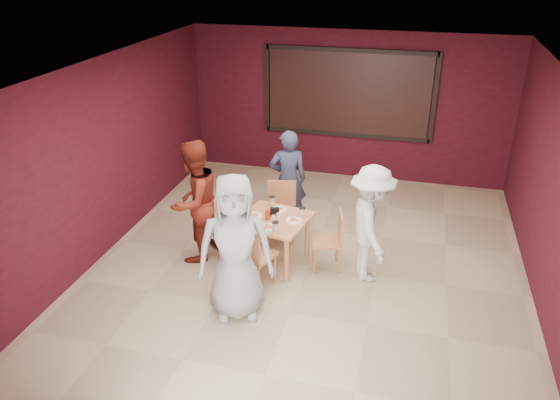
% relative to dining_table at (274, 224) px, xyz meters
% --- Properties ---
extents(floor, '(7.00, 7.00, 0.00)m').
position_rel_dining_table_xyz_m(floor, '(0.50, 0.01, -0.63)').
color(floor, tan).
rests_on(floor, ground).
extents(window_blinds, '(3.00, 0.02, 1.50)m').
position_rel_dining_table_xyz_m(window_blinds, '(0.50, 3.46, 1.02)').
color(window_blinds, black).
extents(dining_table, '(1.06, 1.06, 0.87)m').
position_rel_dining_table_xyz_m(dining_table, '(0.00, 0.00, 0.00)').
color(dining_table, tan).
rests_on(dining_table, floor).
extents(chair_front, '(0.59, 0.59, 0.95)m').
position_rel_dining_table_xyz_m(chair_front, '(-0.11, -0.70, -0.09)').
color(chair_front, '#C5754C').
rests_on(chair_front, floor).
extents(chair_back, '(0.51, 0.51, 0.91)m').
position_rel_dining_table_xyz_m(chair_back, '(-0.09, 0.77, -0.12)').
color(chair_back, '#C5754C').
rests_on(chair_back, floor).
extents(chair_left, '(0.57, 0.57, 0.97)m').
position_rel_dining_table_xyz_m(chair_left, '(-0.72, 0.07, -0.08)').
color(chair_left, '#C5754C').
rests_on(chair_left, floor).
extents(chair_right, '(0.50, 0.50, 0.86)m').
position_rel_dining_table_xyz_m(chair_right, '(0.82, 0.07, -0.15)').
color(chair_right, '#C5754C').
rests_on(chair_right, floor).
extents(diner_front, '(1.05, 0.86, 1.86)m').
position_rel_dining_table_xyz_m(diner_front, '(-0.14, -1.24, 0.30)').
color(diner_front, '#9D9D9D').
rests_on(diner_front, floor).
extents(diner_back, '(0.68, 0.55, 1.62)m').
position_rel_dining_table_xyz_m(diner_back, '(-0.08, 1.17, 0.18)').
color(diner_back, '#313957').
rests_on(diner_back, floor).
extents(diner_left, '(0.91, 1.03, 1.79)m').
position_rel_dining_table_xyz_m(diner_left, '(-1.13, -0.11, 0.26)').
color(diner_left, maroon).
rests_on(diner_left, floor).
extents(diner_right, '(0.91, 1.20, 1.64)m').
position_rel_dining_table_xyz_m(diner_right, '(1.34, -0.03, 0.19)').
color(diner_right, silver).
rests_on(diner_right, floor).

